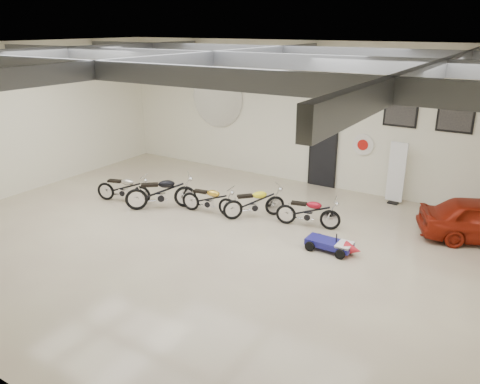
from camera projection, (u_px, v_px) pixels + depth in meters
The scene contains 17 objects.
floor at pixel (216, 244), 12.39m from camera, with size 16.00×12.00×0.01m, color beige.
ceiling at pixel (212, 47), 10.71m from camera, with size 16.00×12.00×0.01m, color gray.
back_wall at pixel (312, 115), 16.35m from camera, with size 16.00×0.02×5.00m, color #F0EBCE.
left_wall at pixel (17, 120), 15.53m from camera, with size 0.02×12.00×5.00m, color #F0EBCE.
ceiling_beams at pixel (213, 58), 10.79m from camera, with size 15.80×11.80×0.32m, color #595B60, non-canonical shape.
door at pixel (323, 158), 16.55m from camera, with size 0.92×0.08×2.10m, color black.
logo_plaque at pixel (217, 98), 18.20m from camera, with size 2.30×0.06×1.16m, color silver, non-canonical shape.
poster_left at pixel (402, 105), 14.62m from camera, with size 1.05×0.08×1.35m, color black, non-canonical shape.
poster_mid at pixel (457, 110), 13.83m from camera, with size 1.05×0.08×1.35m, color black, non-canonical shape.
oil_sign at pixel (363, 145), 15.63m from camera, with size 0.72×0.10×0.72m, color white, non-canonical shape.
banner_stand at pixel (396, 174), 14.87m from camera, with size 0.54×0.22×1.98m, color white, non-canonical shape.
motorcycle_silver at pixel (123, 188), 15.19m from camera, with size 1.86×0.58×0.97m, color silver, non-canonical shape.
motorcycle_black at pixel (161, 192), 14.61m from camera, with size 2.16×0.67×1.12m, color silver, non-canonical shape.
motorcycle_gold at pixel (209, 199), 14.26m from camera, with size 1.80×0.56×0.94m, color silver, non-canonical shape.
motorcycle_yellow at pixel (254, 202), 13.97m from camera, with size 1.88×0.58×0.98m, color silver, non-canonical shape.
motorcycle_red at pixel (308, 211), 13.31m from camera, with size 1.83×0.57×0.95m, color silver, non-canonical shape.
go_kart at pixel (334, 242), 11.88m from camera, with size 1.45×0.65×0.53m, color navy, non-canonical shape.
Camera 1 is at (6.46, -9.18, 5.47)m, focal length 35.00 mm.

